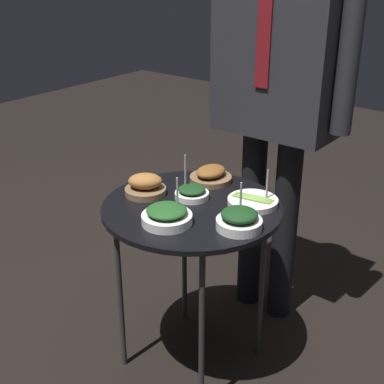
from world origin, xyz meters
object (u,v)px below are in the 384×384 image
Objects in this scene: serving_cart at (192,219)px; bowl_spinach_mid_right at (239,220)px; bowl_spinach_front_center at (192,192)px; bowl_roast_mid_left at (145,186)px; bowl_roast_back_right at (211,175)px; bowl_spinach_front_right at (167,216)px; bowl_asparagus_front_left at (253,201)px; waiter_figure at (278,73)px.

serving_cart is 4.58× the size of bowl_spinach_mid_right.
bowl_roast_mid_left is at bearing -153.05° from bowl_spinach_front_center.
bowl_spinach_front_center is 0.17m from bowl_roast_back_right.
bowl_spinach_front_right is 0.23m from bowl_spinach_mid_right.
serving_cart is 3.84× the size of bowl_asparagus_front_left.
bowl_roast_mid_left is (-0.19, -0.03, 0.09)m from serving_cart.
bowl_asparagus_front_left is (0.35, 0.17, -0.02)m from bowl_roast_mid_left.
serving_cart is 0.65m from waiter_figure.
bowl_spinach_front_center reaches higher than serving_cart.
serving_cart is 0.24m from bowl_spinach_mid_right.
serving_cart is 0.24m from bowl_roast_back_right.
bowl_spinach_front_center is at bearing -99.63° from waiter_figure.
bowl_asparagus_front_left is 0.11× the size of waiter_figure.
bowl_asparagus_front_left reaches higher than serving_cart.
bowl_spinach_front_right is (0.06, -0.20, 0.01)m from bowl_spinach_front_center.
bowl_spinach_front_center is at bearing 129.08° from serving_cart.
bowl_roast_mid_left is 0.09× the size of waiter_figure.
waiter_figure reaches higher than bowl_spinach_front_right.
bowl_roast_back_right is 0.10× the size of waiter_figure.
serving_cart is at bearing 96.88° from bowl_spinach_front_right.
bowl_roast_back_right is at bearing 64.23° from bowl_roast_mid_left.
waiter_figure reaches higher than bowl_roast_mid_left.
bowl_asparagus_front_left is at bearing 39.80° from serving_cart.
waiter_figure is at bearing 88.42° from bowl_spinach_front_right.
bowl_spinach_front_center is at bearing 161.42° from bowl_spinach_mid_right.
bowl_asparagus_front_left is at bearing -69.80° from waiter_figure.
serving_cart is at bearing 169.46° from bowl_spinach_mid_right.
bowl_roast_back_right is at bearing 102.40° from bowl_spinach_front_center.
bowl_spinach_front_right is at bearing -91.58° from waiter_figure.
bowl_spinach_mid_right is (0.06, -0.18, 0.02)m from bowl_asparagus_front_left.
bowl_spinach_mid_right is (0.26, -0.09, 0.01)m from bowl_spinach_front_center.
bowl_roast_back_right is (-0.07, 0.21, 0.08)m from serving_cart.
bowl_spinach_front_center reaches higher than bowl_asparagus_front_left.
bowl_roast_mid_left is at bearing -154.63° from bowl_asparagus_front_left.
bowl_asparagus_front_left is 0.19m from bowl_spinach_mid_right.
waiter_figure reaches higher than bowl_roast_back_right.
bowl_spinach_front_right reaches higher than bowl_asparagus_front_left.
waiter_figure is (-0.13, 0.34, 0.37)m from bowl_asparagus_front_left.
serving_cart is at bearing -70.72° from bowl_roast_back_right.
bowl_asparagus_front_left is at bearing 108.60° from bowl_spinach_mid_right.
bowl_roast_mid_left is at bearing -115.77° from bowl_roast_back_right.
bowl_roast_back_right is (-0.04, 0.16, 0.00)m from bowl_spinach_front_center.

